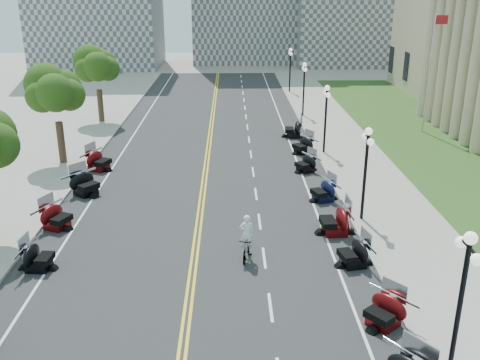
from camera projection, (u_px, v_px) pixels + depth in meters
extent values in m
plane|color=gray|center=(194.00, 259.00, 24.43)|extent=(160.00, 160.00, 0.00)
cube|color=#333335|center=(204.00, 183.00, 33.82)|extent=(16.00, 90.00, 0.01)
cube|color=yellow|center=(202.00, 183.00, 33.82)|extent=(0.12, 90.00, 0.00)
cube|color=yellow|center=(206.00, 183.00, 33.82)|extent=(0.12, 90.00, 0.00)
cube|color=white|center=(305.00, 182.00, 33.93)|extent=(0.12, 90.00, 0.00)
cube|color=white|center=(103.00, 183.00, 33.71)|extent=(0.12, 90.00, 0.00)
cube|color=white|center=(270.00, 307.00, 20.73)|extent=(0.12, 2.00, 0.00)
cube|color=white|center=(264.00, 258.00, 24.48)|extent=(0.12, 2.00, 0.00)
cube|color=white|center=(259.00, 221.00, 28.24)|extent=(0.12, 2.00, 0.00)
cube|color=white|center=(256.00, 194.00, 32.00)|extent=(0.12, 2.00, 0.00)
cube|color=white|center=(253.00, 172.00, 35.76)|extent=(0.12, 2.00, 0.00)
cube|color=white|center=(251.00, 154.00, 39.51)|extent=(0.12, 2.00, 0.00)
cube|color=white|center=(249.00, 139.00, 43.27)|extent=(0.12, 2.00, 0.00)
cube|color=white|center=(247.00, 127.00, 47.03)|extent=(0.12, 2.00, 0.00)
cube|color=white|center=(246.00, 117.00, 50.78)|extent=(0.12, 2.00, 0.00)
cube|color=white|center=(245.00, 108.00, 54.54)|extent=(0.12, 2.00, 0.00)
cube|color=white|center=(244.00, 100.00, 58.30)|extent=(0.12, 2.00, 0.00)
cube|color=white|center=(243.00, 93.00, 62.06)|extent=(0.12, 2.00, 0.00)
cube|color=white|center=(242.00, 87.00, 65.81)|extent=(0.12, 2.00, 0.00)
cube|color=white|center=(241.00, 81.00, 69.57)|extent=(0.12, 2.00, 0.00)
cube|color=white|center=(241.00, 76.00, 73.33)|extent=(0.12, 2.00, 0.00)
cube|color=#9E9991|center=(369.00, 181.00, 33.99)|extent=(5.00, 90.00, 0.15)
cube|color=#9E9991|center=(37.00, 183.00, 33.61)|extent=(5.00, 90.00, 0.15)
cube|color=#356023|center=(433.00, 145.00, 41.63)|extent=(9.00, 60.00, 0.10)
imported|color=#A51414|center=(247.00, 248.00, 24.22)|extent=(0.88, 1.96, 1.14)
imported|color=silver|center=(247.00, 218.00, 23.71)|extent=(0.67, 0.44, 1.84)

